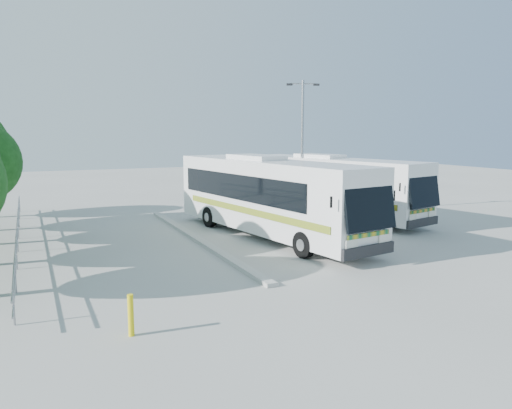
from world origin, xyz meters
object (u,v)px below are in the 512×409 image
coach_adjacent (332,185)px  bollard (131,315)px  coach_main (269,195)px  lamppost (302,142)px

coach_adjacent → bollard: (-14.40, -12.85, -1.40)m
coach_main → coach_adjacent: size_ratio=1.06×
lamppost → bollard: size_ratio=7.52×
lamppost → coach_adjacent: bearing=-33.5°
coach_adjacent → lamppost: bearing=113.8°
coach_main → coach_adjacent: coach_main is taller
coach_adjacent → lamppost: (-1.18, 1.55, 2.56)m
coach_main → lamppost: 7.32m
coach_main → coach_adjacent: (5.91, 3.46, -0.11)m
coach_adjacent → lamppost: size_ratio=1.59×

